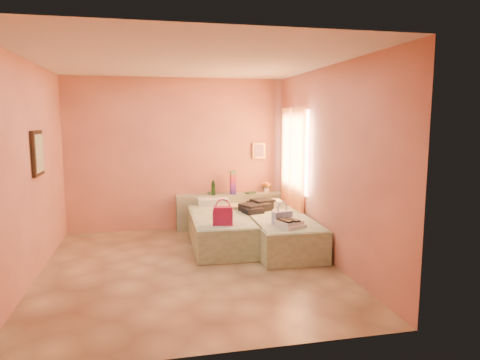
% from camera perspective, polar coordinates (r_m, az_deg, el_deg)
% --- Properties ---
extents(ground, '(4.50, 4.50, 0.00)m').
position_cam_1_polar(ground, '(6.11, -6.64, -11.55)').
color(ground, tan).
rests_on(ground, ground).
extents(room_walls, '(4.02, 4.51, 2.81)m').
position_cam_1_polar(room_walls, '(6.34, -5.54, 5.71)').
color(room_walls, tan).
rests_on(room_walls, ground).
extents(headboard_ledge, '(2.05, 0.30, 0.65)m').
position_cam_1_polar(headboard_ledge, '(8.15, -1.26, -4.09)').
color(headboard_ledge, gray).
rests_on(headboard_ledge, ground).
extents(bed_left, '(0.94, 2.02, 0.50)m').
position_cam_1_polar(bed_left, '(7.10, -2.64, -6.57)').
color(bed_left, '#B6D1A8').
rests_on(bed_left, ground).
extents(bed_right, '(0.94, 2.02, 0.50)m').
position_cam_1_polar(bed_right, '(6.94, 5.29, -6.94)').
color(bed_right, '#B6D1A8').
rests_on(bed_right, ground).
extents(water_bottle, '(0.09, 0.09, 0.26)m').
position_cam_1_polar(water_bottle, '(7.94, -3.57, -1.09)').
color(water_bottle, '#163E1F').
rests_on(water_bottle, headboard_ledge).
extents(rainbow_box, '(0.11, 0.11, 0.44)m').
position_cam_1_polar(rainbow_box, '(8.00, -0.95, -0.37)').
color(rainbow_box, '#991243').
rests_on(rainbow_box, headboard_ledge).
extents(small_dish, '(0.13, 0.13, 0.03)m').
position_cam_1_polar(small_dish, '(8.10, -3.91, -1.73)').
color(small_dish, '#457F56').
rests_on(small_dish, headboard_ledge).
extents(green_book, '(0.22, 0.19, 0.03)m').
position_cam_1_polar(green_book, '(8.10, 1.41, -1.72)').
color(green_book, '#294E35').
rests_on(green_book, headboard_ledge).
extents(flower_vase, '(0.24, 0.24, 0.24)m').
position_cam_1_polar(flower_vase, '(8.23, 3.54, -0.82)').
color(flower_vase, white).
rests_on(flower_vase, headboard_ledge).
extents(magenta_handbag, '(0.32, 0.22, 0.28)m').
position_cam_1_polar(magenta_handbag, '(6.34, -2.30, -4.76)').
color(magenta_handbag, '#991243').
rests_on(magenta_handbag, bed_left).
extents(khaki_garment, '(0.40, 0.36, 0.06)m').
position_cam_1_polar(khaki_garment, '(7.45, -1.49, -3.67)').
color(khaki_garment, tan).
rests_on(khaki_garment, bed_left).
extents(clothes_pile, '(0.69, 0.69, 0.16)m').
position_cam_1_polar(clothes_pile, '(7.32, 2.39, -3.48)').
color(clothes_pile, black).
rests_on(clothes_pile, bed_right).
extents(blue_handbag, '(0.32, 0.20, 0.19)m').
position_cam_1_polar(blue_handbag, '(6.44, 5.63, -4.97)').
color(blue_handbag, '#3E4E96').
rests_on(blue_handbag, bed_right).
extents(towel_stack, '(0.44, 0.41, 0.10)m').
position_cam_1_polar(towel_stack, '(6.24, 6.81, -5.85)').
color(towel_stack, white).
rests_on(towel_stack, bed_right).
extents(sandal_pair, '(0.27, 0.31, 0.03)m').
position_cam_1_polar(sandal_pair, '(6.19, 6.51, -5.35)').
color(sandal_pair, black).
rests_on(sandal_pair, towel_stack).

